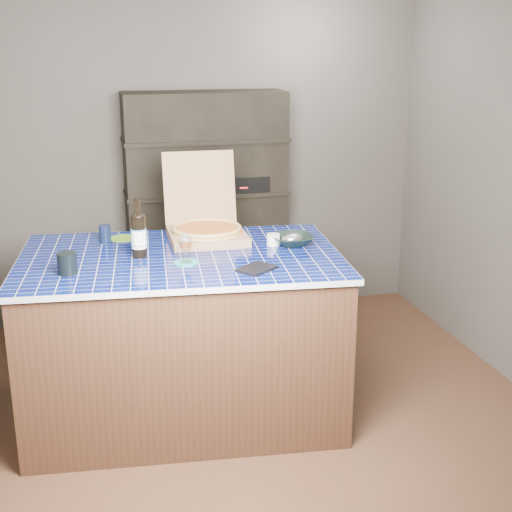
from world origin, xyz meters
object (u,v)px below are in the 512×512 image
object	(u,v)px
kitchen_island	(183,336)
mead_bottle	(139,234)
wine_glass	(186,243)
dvd_case	(257,269)
pizza_box	(206,228)
bowl	(292,240)

from	to	relation	value
kitchen_island	mead_bottle	world-z (taller)	mead_bottle
wine_glass	dvd_case	bearing A→B (deg)	-31.73
kitchen_island	mead_bottle	distance (m)	0.67
dvd_case	pizza_box	bearing A→B (deg)	155.44
wine_glass	dvd_case	xyz separation A→B (m)	(0.35, -0.21, -0.11)
kitchen_island	dvd_case	size ratio (longest dim) A/B	9.65
mead_bottle	dvd_case	world-z (taller)	mead_bottle
pizza_box	bowl	world-z (taller)	pizza_box
mead_bottle	bowl	distance (m)	0.91
kitchen_island	mead_bottle	xyz separation A→B (m)	(-0.23, 0.02, 0.63)
pizza_box	dvd_case	world-z (taller)	pizza_box
pizza_box	dvd_case	bearing A→B (deg)	-76.28
kitchen_island	dvd_case	world-z (taller)	dvd_case
mead_bottle	kitchen_island	bearing A→B (deg)	-6.01
mead_bottle	dvd_case	xyz separation A→B (m)	(0.58, -0.39, -0.12)
mead_bottle	wine_glass	xyz separation A→B (m)	(0.24, -0.18, -0.02)
pizza_box	mead_bottle	size ratio (longest dim) A/B	1.69
wine_glass	mead_bottle	bearing A→B (deg)	142.55
kitchen_island	bowl	distance (m)	0.86
dvd_case	bowl	xyz separation A→B (m)	(0.32, 0.42, 0.02)
mead_bottle	dvd_case	bearing A→B (deg)	-34.15
kitchen_island	mead_bottle	bearing A→B (deg)	179.31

